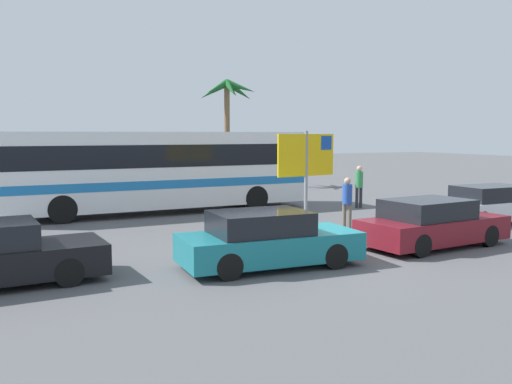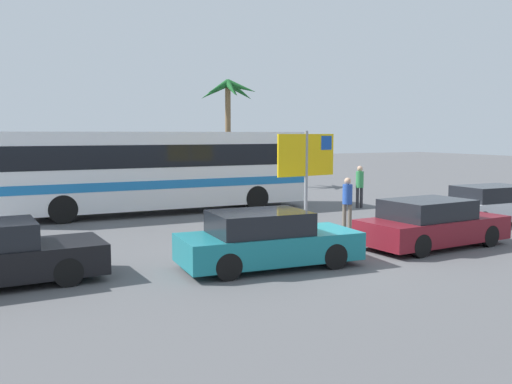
{
  "view_description": "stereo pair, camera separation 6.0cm",
  "coord_description": "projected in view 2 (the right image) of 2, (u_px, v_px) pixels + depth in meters",
  "views": [
    {
      "loc": [
        -7.15,
        -11.68,
        3.11
      ],
      "look_at": [
        0.6,
        3.59,
        1.3
      ],
      "focal_mm": 38.85,
      "sensor_mm": 36.0,
      "label": 1
    },
    {
      "loc": [
        -7.1,
        -11.71,
        3.11
      ],
      "look_at": [
        0.6,
        3.59,
        1.3
      ],
      "focal_mm": 38.85,
      "sensor_mm": 36.0,
      "label": 2
    }
  ],
  "objects": [
    {
      "name": "palm_tree_seaside",
      "position": [
        228.0,
        99.0,
        32.06
      ],
      "size": [
        3.3,
        3.47,
        6.24
      ],
      "color": "brown",
      "rests_on": "ground"
    },
    {
      "name": "car_teal",
      "position": [
        266.0,
        240.0,
        12.89
      ],
      "size": [
        4.31,
        2.02,
        1.32
      ],
      "rotation": [
        0.0,
        0.0,
        -0.07
      ],
      "color": "#19757F",
      "rests_on": "ground"
    },
    {
      "name": "pedestrian_crossing_lot",
      "position": [
        347.0,
        199.0,
        18.09
      ],
      "size": [
        0.32,
        0.32,
        1.68
      ],
      "rotation": [
        0.0,
        0.0,
        0.74
      ],
      "color": "#706656",
      "rests_on": "ground"
    },
    {
      "name": "car_white",
      "position": [
        494.0,
        205.0,
        19.2
      ],
      "size": [
        4.59,
        1.78,
        1.32
      ],
      "rotation": [
        0.0,
        0.0,
        -0.03
      ],
      "color": "silver",
      "rests_on": "ground"
    },
    {
      "name": "ground",
      "position": [
        299.0,
        258.0,
        13.9
      ],
      "size": [
        120.0,
        120.0,
        0.0
      ],
      "primitive_type": "plane",
      "color": "#565659"
    },
    {
      "name": "car_maroon",
      "position": [
        431.0,
        224.0,
        15.22
      ],
      "size": [
        4.4,
        2.05,
        1.32
      ],
      "rotation": [
        0.0,
        0.0,
        0.06
      ],
      "color": "maroon",
      "rests_on": "ground"
    },
    {
      "name": "bus_front_coach",
      "position": [
        158.0,
        168.0,
        21.71
      ],
      "size": [
        12.12,
        2.51,
        3.17
      ],
      "color": "white",
      "rests_on": "ground"
    },
    {
      "name": "ferry_sign",
      "position": [
        307.0,
        159.0,
        17.16
      ],
      "size": [
        2.19,
        0.37,
        3.2
      ],
      "rotation": [
        0.0,
        0.0,
        0.14
      ],
      "color": "gray",
      "rests_on": "ground"
    },
    {
      "name": "pedestrian_by_bus",
      "position": [
        360.0,
        183.0,
        23.14
      ],
      "size": [
        0.32,
        0.32,
        1.77
      ],
      "rotation": [
        0.0,
        0.0,
        1.38
      ],
      "color": "#2D2D33",
      "rests_on": "ground"
    }
  ]
}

